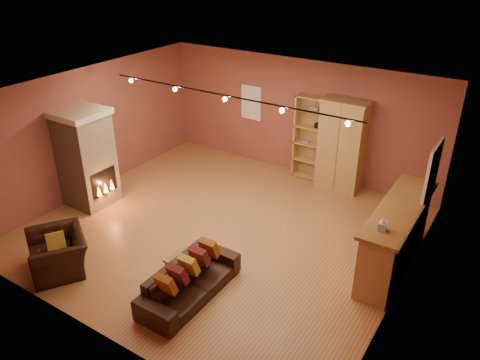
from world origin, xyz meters
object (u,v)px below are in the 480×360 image
Objects in this scene: fireplace at (87,158)px; armchair at (57,247)px; coffee_table at (187,261)px; armoire at (342,145)px; bar_counter at (395,237)px; loveseat at (189,276)px; bookcase at (313,137)px.

fireplace is 2.48m from armchair.
coffee_table is (3.45, -0.97, -0.69)m from fireplace.
bar_counter is at bearing -49.75° from armoire.
loveseat is 0.41m from coffee_table.
armoire reaches higher than bookcase.
armoire is 3.05m from bar_counter.
loveseat is (-0.57, -4.84, -0.68)m from armoire.
loveseat is 3.00× the size of coffee_table.
armoire is (4.30, 3.58, 0.01)m from fireplace.
bookcase reaches higher than loveseat.
armoire is at bearing 93.99° from armchair.
fireplace is 1.04× the size of bookcase.
armoire reaches higher than fireplace.
bar_counter reaches higher than loveseat.
bar_counter is at bearing 38.88° from coffee_table.
fireplace is 3.65m from coffee_table.
fireplace is 1.11× the size of loveseat.
bookcase is 1.06× the size of loveseat.
armoire is at bearing 39.81° from fireplace.
armoire is 4.68m from coffee_table.
fireplace is at bearing 164.31° from coffee_table.
fireplace is 0.84× the size of bar_counter.
armchair reaches higher than loveseat.
armchair is (1.40, -1.96, -0.60)m from fireplace.
coffee_table is (-0.06, -4.71, -0.66)m from bookcase.
fireplace is at bearing -140.19° from armoire.
fireplace is 5.13m from bookcase.
bookcase is at bearing 168.43° from armoire.
armchair is at bearing -54.58° from fireplace.
bookcase is 3.70m from bar_counter.
armoire is 6.28m from armchair.
bar_counter is at bearing 11.61° from fireplace.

